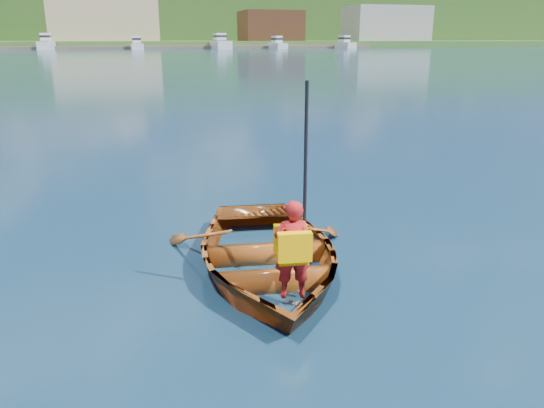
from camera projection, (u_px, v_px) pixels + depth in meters
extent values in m
plane|color=#131F3F|center=(328.00, 304.00, 5.55)|extent=(600.00, 600.00, 0.00)
imported|color=brown|center=(266.00, 254.00, 6.30)|extent=(2.88, 3.73, 0.71)
imported|color=#A71718|center=(292.00, 250.00, 5.34)|extent=(0.41, 0.30, 1.04)
cube|color=#FFB300|center=(295.00, 247.00, 5.21)|extent=(0.35, 0.14, 0.30)
cube|color=#FFB300|center=(290.00, 238.00, 5.43)|extent=(0.35, 0.12, 0.30)
cube|color=#FFB300|center=(292.00, 259.00, 5.37)|extent=(0.33, 0.26, 0.05)
cylinder|color=black|center=(305.00, 191.00, 5.33)|extent=(0.04, 0.04, 2.18)
cube|color=#415922|center=(123.00, 44.00, 179.91)|extent=(400.00, 80.00, 2.00)
cube|color=#2B5220|center=(120.00, 18.00, 222.89)|extent=(400.00, 100.00, 22.00)
cube|color=brown|center=(93.00, 48.00, 139.37)|extent=(160.05, 8.41, 0.80)
cube|color=#997861|center=(104.00, 19.00, 153.56)|extent=(30.00, 16.00, 12.00)
cube|color=brown|center=(270.00, 26.00, 166.86)|extent=(18.00, 16.00, 9.00)
cube|color=gray|center=(386.00, 24.00, 176.84)|extent=(26.00, 16.00, 11.00)
cube|color=silver|center=(46.00, 46.00, 131.85)|extent=(3.20, 11.44, 2.24)
cube|color=silver|center=(46.00, 37.00, 132.24)|extent=(2.24, 5.15, 1.80)
cube|color=black|center=(46.00, 36.00, 132.21)|extent=(2.31, 5.38, 0.50)
cube|color=silver|center=(137.00, 47.00, 137.56)|extent=(2.97, 10.62, 1.61)
cube|color=silver|center=(136.00, 39.00, 137.99)|extent=(2.08, 4.78, 1.80)
cube|color=black|center=(136.00, 39.00, 137.96)|extent=(2.14, 4.99, 0.50)
cube|color=silver|center=(221.00, 45.00, 143.14)|extent=(3.79, 13.55, 2.33)
cube|color=silver|center=(219.00, 37.00, 143.70)|extent=(2.66, 6.10, 1.80)
cube|color=black|center=(219.00, 36.00, 143.67)|extent=(2.73, 6.37, 0.50)
cube|color=silver|center=(278.00, 46.00, 147.36)|extent=(2.84, 10.16, 1.64)
cube|color=silver|center=(277.00, 39.00, 147.73)|extent=(1.99, 4.57, 1.80)
cube|color=black|center=(277.00, 39.00, 147.71)|extent=(2.05, 4.77, 0.50)
cube|color=silver|center=(345.00, 46.00, 152.56)|extent=(2.73, 9.74, 1.81)
cube|color=silver|center=(344.00, 39.00, 152.86)|extent=(1.91, 4.38, 1.80)
cube|color=black|center=(344.00, 38.00, 152.83)|extent=(1.96, 4.58, 0.50)
cylinder|color=#382314|center=(341.00, 17.00, 237.12)|extent=(0.80, 0.80, 4.09)
sphere|color=#1E4D17|center=(342.00, 4.00, 235.49)|extent=(7.64, 7.64, 7.64)
cylinder|color=#382314|center=(229.00, 19.00, 222.03)|extent=(0.80, 0.80, 2.63)
sphere|color=#1E4D17|center=(228.00, 10.00, 220.98)|extent=(4.91, 4.91, 4.91)
cylinder|color=#382314|center=(8.00, 12.00, 205.32)|extent=(0.80, 0.80, 4.16)
cylinder|color=#382314|center=(109.00, 22.00, 200.77)|extent=(0.80, 0.80, 2.98)
sphere|color=#1E4D17|center=(108.00, 11.00, 199.59)|extent=(5.57, 5.57, 5.57)
cylinder|color=#382314|center=(126.00, 3.00, 243.87)|extent=(0.80, 0.80, 2.87)
cylinder|color=#382314|center=(12.00, 26.00, 183.79)|extent=(0.80, 0.80, 3.22)
sphere|color=#1E4D17|center=(10.00, 13.00, 182.51)|extent=(6.01, 6.01, 6.01)
cylinder|color=#382314|center=(81.00, 28.00, 186.63)|extent=(0.80, 0.80, 3.70)
sphere|color=#1E4D17|center=(79.00, 13.00, 185.16)|extent=(6.90, 6.90, 6.90)
cylinder|color=#382314|center=(350.00, 11.00, 255.23)|extent=(0.80, 0.80, 4.19)
cylinder|color=#382314|center=(77.00, 1.00, 237.43)|extent=(0.80, 0.80, 4.01)
cylinder|color=#382314|center=(230.00, 2.00, 262.39)|extent=(0.80, 0.80, 3.99)
cylinder|color=#382314|center=(379.00, 19.00, 242.62)|extent=(0.80, 0.80, 2.70)
sphere|color=#1E4D17|center=(380.00, 11.00, 241.55)|extent=(5.03, 5.03, 5.03)
cylinder|color=#382314|center=(405.00, 4.00, 295.78)|extent=(0.80, 0.80, 2.96)
cylinder|color=#382314|center=(199.00, 8.00, 240.16)|extent=(0.80, 0.80, 4.05)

